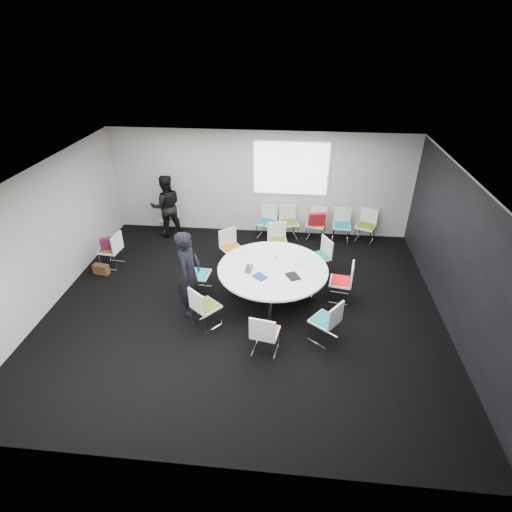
# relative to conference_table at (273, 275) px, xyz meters

# --- Properties ---
(room_shell) EXTENTS (8.08, 7.08, 2.88)m
(room_shell) POSITION_rel_conference_table_xyz_m (-0.45, -0.41, 0.85)
(room_shell) COLOR black
(room_shell) RESTS_ON ground
(conference_table) EXTENTS (2.29, 2.29, 0.73)m
(conference_table) POSITION_rel_conference_table_xyz_m (0.00, 0.00, 0.00)
(conference_table) COLOR silver
(conference_table) RESTS_ON ground
(projection_screen) EXTENTS (1.90, 0.03, 1.35)m
(projection_screen) POSITION_rel_conference_table_xyz_m (0.25, 3.05, 1.30)
(projection_screen) COLOR white
(projection_screen) RESTS_ON room_shell
(chair_ring_a) EXTENTS (0.52, 0.53, 0.88)m
(chair_ring_a) POSITION_rel_conference_table_xyz_m (1.44, 0.06, -0.27)
(chair_ring_a) COLOR silver
(chair_ring_a) RESTS_ON ground
(chair_ring_b) EXTENTS (0.61, 0.62, 0.88)m
(chair_ring_b) POSITION_rel_conference_table_xyz_m (1.01, 1.03, -0.27)
(chair_ring_b) COLOR silver
(chair_ring_b) RESTS_ON ground
(chair_ring_c) EXTENTS (0.53, 0.52, 0.88)m
(chair_ring_c) POSITION_rel_conference_table_xyz_m (0.02, 1.68, -0.27)
(chair_ring_c) COLOR silver
(chair_ring_c) RESTS_ON ground
(chair_ring_d) EXTENTS (0.64, 0.64, 0.88)m
(chair_ring_d) POSITION_rel_conference_table_xyz_m (-1.06, 1.22, -0.27)
(chair_ring_d) COLOR silver
(chair_ring_d) RESTS_ON ground
(chair_ring_e) EXTENTS (0.49, 0.50, 0.88)m
(chair_ring_e) POSITION_rel_conference_table_xyz_m (-1.60, 0.03, -0.27)
(chair_ring_e) COLOR silver
(chair_ring_e) RESTS_ON ground
(chair_ring_f) EXTENTS (0.64, 0.64, 0.88)m
(chair_ring_f) POSITION_rel_conference_table_xyz_m (-1.21, -1.06, -0.27)
(chair_ring_f) COLOR silver
(chair_ring_f) RESTS_ON ground
(chair_ring_g) EXTENTS (0.53, 0.52, 0.88)m
(chair_ring_g) POSITION_rel_conference_table_xyz_m (-0.02, -1.68, -0.27)
(chair_ring_g) COLOR silver
(chair_ring_g) RESTS_ON ground
(chair_ring_h) EXTENTS (0.64, 0.64, 0.88)m
(chair_ring_h) POSITION_rel_conference_table_xyz_m (1.05, -1.25, -0.27)
(chair_ring_h) COLOR silver
(chair_ring_h) RESTS_ON ground
(chair_back_a) EXTENTS (0.57, 0.56, 0.88)m
(chair_back_a) POSITION_rel_conference_table_xyz_m (-0.34, 2.72, -0.27)
(chair_back_a) COLOR silver
(chair_back_a) RESTS_ON ground
(chair_back_b) EXTENTS (0.57, 0.56, 0.88)m
(chair_back_b) POSITION_rel_conference_table_xyz_m (0.27, 2.75, -0.27)
(chair_back_b) COLOR silver
(chair_back_b) RESTS_ON ground
(chair_back_c) EXTENTS (0.56, 0.55, 0.88)m
(chair_back_c) POSITION_rel_conference_table_xyz_m (1.00, 2.75, -0.27)
(chair_back_c) COLOR silver
(chair_back_c) RESTS_ON ground
(chair_back_d) EXTENTS (0.48, 0.47, 0.88)m
(chair_back_d) POSITION_rel_conference_table_xyz_m (1.67, 2.73, -0.27)
(chair_back_d) COLOR silver
(chair_back_d) RESTS_ON ground
(chair_back_e) EXTENTS (0.60, 0.60, 0.88)m
(chair_back_e) POSITION_rel_conference_table_xyz_m (2.30, 2.75, -0.27)
(chair_back_e) COLOR silver
(chair_back_e) RESTS_ON ground
(chair_spare_left) EXTENTS (0.50, 0.51, 0.88)m
(chair_spare_left) POSITION_rel_conference_table_xyz_m (-3.90, 0.86, -0.27)
(chair_spare_left) COLOR silver
(chair_spare_left) RESTS_ON ground
(chair_person_back) EXTENTS (0.48, 0.47, 0.88)m
(chair_person_back) POSITION_rel_conference_table_xyz_m (-3.03, 2.76, -0.27)
(chair_person_back) COLOR silver
(chair_person_back) RESTS_ON ground
(person_main) EXTENTS (0.51, 0.71, 1.81)m
(person_main) POSITION_rel_conference_table_xyz_m (-1.59, -0.66, 0.36)
(person_main) COLOR black
(person_main) RESTS_ON ground
(person_back) EXTENTS (1.02, 0.93, 1.72)m
(person_back) POSITION_rel_conference_table_xyz_m (-3.02, 2.59, 0.31)
(person_back) COLOR black
(person_back) RESTS_ON ground
(laptop) EXTENTS (0.22, 0.33, 0.03)m
(laptop) POSITION_rel_conference_table_xyz_m (-0.44, -0.11, 0.20)
(laptop) COLOR #333338
(laptop) RESTS_ON conference_table
(laptop_lid) EXTENTS (0.04, 0.30, 0.22)m
(laptop_lid) POSITION_rel_conference_table_xyz_m (-0.47, 0.07, 0.31)
(laptop_lid) COLOR silver
(laptop_lid) RESTS_ON conference_table
(notebook_black) EXTENTS (0.33, 0.37, 0.02)m
(notebook_black) POSITION_rel_conference_table_xyz_m (0.42, -0.29, 0.19)
(notebook_black) COLOR black
(notebook_black) RESTS_ON conference_table
(tablet_folio) EXTENTS (0.33, 0.32, 0.03)m
(tablet_folio) POSITION_rel_conference_table_xyz_m (-0.23, -0.37, 0.20)
(tablet_folio) COLOR navy
(tablet_folio) RESTS_ON conference_table
(papers_right) EXTENTS (0.35, 0.30, 0.00)m
(papers_right) POSITION_rel_conference_table_xyz_m (0.57, 0.24, 0.18)
(papers_right) COLOR silver
(papers_right) RESTS_ON conference_table
(papers_front) EXTENTS (0.33, 0.26, 0.00)m
(papers_front) POSITION_rel_conference_table_xyz_m (0.67, -0.09, 0.18)
(papers_front) COLOR white
(papers_front) RESTS_ON conference_table
(cup) EXTENTS (0.08, 0.08, 0.09)m
(cup) POSITION_rel_conference_table_xyz_m (0.03, 0.36, 0.23)
(cup) COLOR white
(cup) RESTS_ON conference_table
(phone) EXTENTS (0.15, 0.11, 0.01)m
(phone) POSITION_rel_conference_table_xyz_m (0.46, -0.36, 0.19)
(phone) COLOR black
(phone) RESTS_ON conference_table
(maroon_bag) EXTENTS (0.42, 0.29, 0.28)m
(maroon_bag) POSITION_rel_conference_table_xyz_m (-3.92, 0.86, 0.07)
(maroon_bag) COLOR #52152E
(maroon_bag) RESTS_ON chair_spare_left
(brown_bag) EXTENTS (0.38, 0.22, 0.24)m
(brown_bag) POSITION_rel_conference_table_xyz_m (-4.06, 0.50, -0.43)
(brown_bag) COLOR #492C17
(brown_bag) RESTS_ON ground
(red_jacket) EXTENTS (0.46, 0.22, 0.36)m
(red_jacket) POSITION_rel_conference_table_xyz_m (1.00, 2.53, 0.15)
(red_jacket) COLOR #A2141C
(red_jacket) RESTS_ON chair_back_c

